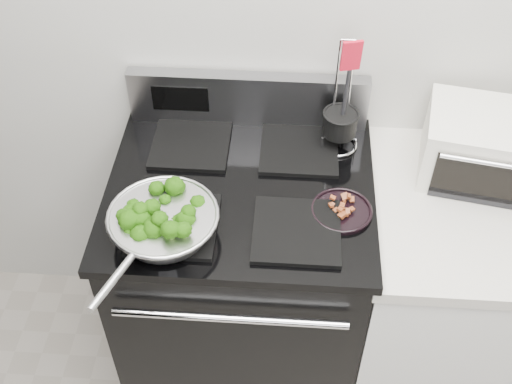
# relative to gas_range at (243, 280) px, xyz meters

# --- Properties ---
(back_wall) EXTENTS (4.00, 0.02, 2.70)m
(back_wall) POSITION_rel_gas_range_xyz_m (0.30, 0.34, 0.86)
(back_wall) COLOR beige
(back_wall) RESTS_ON ground
(gas_range) EXTENTS (0.79, 0.69, 1.13)m
(gas_range) POSITION_rel_gas_range_xyz_m (0.00, 0.00, 0.00)
(gas_range) COLOR black
(gas_range) RESTS_ON floor
(counter) EXTENTS (0.62, 0.68, 0.92)m
(counter) POSITION_rel_gas_range_xyz_m (0.68, -0.00, -0.03)
(counter) COLOR white
(counter) RESTS_ON floor
(skillet) EXTENTS (0.30, 0.46, 0.07)m
(skillet) POSITION_rel_gas_range_xyz_m (-0.19, -0.20, 0.51)
(skillet) COLOR silver
(skillet) RESTS_ON gas_range
(broccoli_pile) EXTENTS (0.24, 0.24, 0.08)m
(broccoli_pile) POSITION_rel_gas_range_xyz_m (-0.19, -0.20, 0.53)
(broccoli_pile) COLOR black
(broccoli_pile) RESTS_ON skillet
(bacon_plate) EXTENTS (0.17, 0.17, 0.04)m
(bacon_plate) POSITION_rel_gas_range_xyz_m (0.29, -0.09, 0.48)
(bacon_plate) COLOR black
(bacon_plate) RESTS_ON gas_range
(utensil_holder) EXTENTS (0.13, 0.13, 0.39)m
(utensil_holder) POSITION_rel_gas_range_xyz_m (0.29, 0.20, 0.53)
(utensil_holder) COLOR silver
(utensil_holder) RESTS_ON gas_range
(toaster_oven) EXTENTS (0.40, 0.33, 0.21)m
(toaster_oven) POSITION_rel_gas_range_xyz_m (0.72, 0.14, 0.54)
(toaster_oven) COLOR silver
(toaster_oven) RESTS_ON counter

